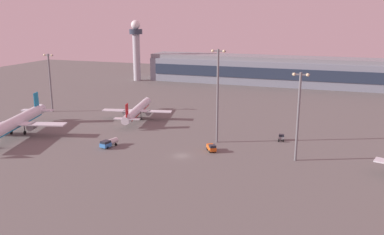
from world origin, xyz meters
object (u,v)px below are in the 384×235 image
at_px(control_tower, 136,46).
at_px(apron_light_central, 298,111).
at_px(airplane_near_gate, 14,124).
at_px(apron_light_west, 218,91).
at_px(fuel_truck, 109,143).
at_px(baggage_tractor, 211,148).
at_px(airplane_terminal_side, 137,110).
at_px(apron_light_east, 50,79).
at_px(pushback_tug, 281,137).

xyz_separation_m(control_tower, apron_light_central, (107.49, -116.82, -6.96)).
xyz_separation_m(airplane_near_gate, apron_light_west, (66.95, 15.72, 12.47)).
bearing_deg(control_tower, airplane_near_gate, -83.14).
distance_m(fuel_truck, baggage_tractor, 32.19).
height_order(control_tower, apron_light_west, control_tower).
height_order(airplane_terminal_side, apron_light_east, apron_light_east).
relative_size(baggage_tractor, pushback_tug, 1.42).
distance_m(fuel_truck, apron_light_east, 60.15).
relative_size(airplane_terminal_side, apron_light_central, 1.41).
distance_m(pushback_tug, apron_light_central, 23.20).
distance_m(control_tower, baggage_tractor, 144.63).
xyz_separation_m(baggage_tractor, apron_light_west, (-0.90, 9.36, 15.69)).
height_order(airplane_terminal_side, baggage_tractor, airplane_terminal_side).
xyz_separation_m(control_tower, apron_light_east, (3.74, -88.51, -7.28)).
bearing_deg(fuel_truck, airplane_terminal_side, -63.52).
bearing_deg(baggage_tractor, apron_light_central, 146.44).
xyz_separation_m(control_tower, baggage_tractor, (82.68, -116.94, -20.18)).
bearing_deg(pushback_tug, airplane_terminal_side, 165.37).
height_order(pushback_tug, apron_light_east, apron_light_east).
xyz_separation_m(control_tower, airplane_terminal_side, (43.65, -88.21, -17.90)).
bearing_deg(apron_light_central, control_tower, 132.62).
relative_size(fuel_truck, pushback_tug, 2.07).
bearing_deg(airplane_terminal_side, control_tower, 104.33).
bearing_deg(airplane_terminal_side, airplane_near_gate, -141.38).
height_order(control_tower, apron_light_central, control_tower).
bearing_deg(apron_light_east, apron_light_central, -15.26).
distance_m(fuel_truck, apron_light_central, 58.21).
xyz_separation_m(fuel_truck, apron_light_east, (-47.39, 34.80, 12.72)).
xyz_separation_m(airplane_terminal_side, apron_light_east, (-39.90, -0.31, 10.62)).
bearing_deg(baggage_tractor, apron_light_west, -118.35).
xyz_separation_m(pushback_tug, apron_light_central, (6.17, -17.96, 13.33)).
height_order(airplane_near_gate, apron_light_central, apron_light_central).
distance_m(fuel_truck, pushback_tug, 55.83).
bearing_deg(fuel_truck, baggage_tractor, -154.14).
relative_size(airplane_near_gate, pushback_tug, 13.96).
relative_size(baggage_tractor, apron_light_west, 0.15).
bearing_deg(apron_light_east, airplane_terminal_side, 0.44).
relative_size(airplane_near_gate, apron_light_west, 1.49).
distance_m(control_tower, apron_light_east, 88.89).
xyz_separation_m(control_tower, airplane_near_gate, (14.84, -123.30, -16.97)).
xyz_separation_m(apron_light_east, apron_light_west, (78.04, -19.07, 2.79)).
bearing_deg(apron_light_east, apron_light_west, -13.73).
relative_size(control_tower, apron_light_west, 1.23).
bearing_deg(fuel_truck, control_tower, -53.03).
xyz_separation_m(pushback_tug, apron_light_west, (-19.54, -8.72, 15.80)).
distance_m(airplane_near_gate, apron_light_central, 93.42).
relative_size(apron_light_east, apron_light_west, 0.82).
bearing_deg(pushback_tug, apron_light_west, -160.13).
relative_size(control_tower, apron_light_east, 1.51).
relative_size(airplane_near_gate, baggage_tractor, 9.85).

